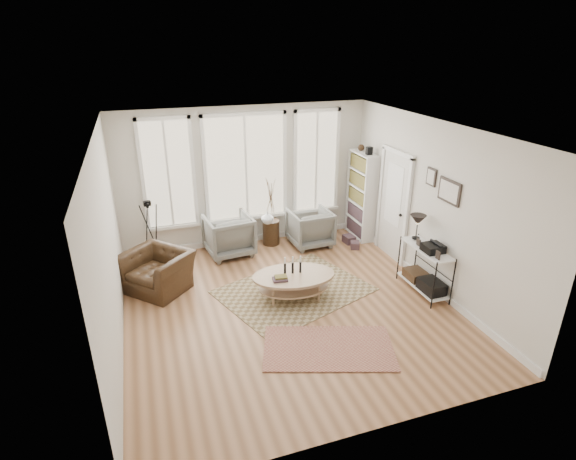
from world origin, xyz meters
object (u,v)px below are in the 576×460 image
object	(u,v)px
low_shelf	(425,265)
armchair_left	(229,235)
bookcase	(362,195)
accent_chair	(157,271)
armchair_right	(310,228)
coffee_table	(293,280)
side_table	(271,212)

from	to	relation	value
low_shelf	armchair_left	bearing A→B (deg)	138.63
bookcase	accent_chair	bearing A→B (deg)	-167.80
armchair_left	accent_chair	world-z (taller)	armchair_left
armchair_left	armchair_right	world-z (taller)	armchair_left
low_shelf	coffee_table	world-z (taller)	low_shelf
coffee_table	low_shelf	bearing A→B (deg)	-13.12
bookcase	coffee_table	xyz separation A→B (m)	(-2.27, -2.00, -0.61)
armchair_left	armchair_right	bearing A→B (deg)	170.15
coffee_table	armchair_left	size ratio (longest dim) A/B	1.63
low_shelf	accent_chair	bearing A→B (deg)	160.30
bookcase	low_shelf	distance (m)	2.56
armchair_left	coffee_table	bearing A→B (deg)	102.32
low_shelf	side_table	world-z (taller)	side_table
accent_chair	armchair_right	bearing A→B (deg)	61.39
low_shelf	side_table	distance (m)	3.37
side_table	accent_chair	bearing A→B (deg)	-154.05
armchair_right	accent_chair	bearing A→B (deg)	13.16
low_shelf	coffee_table	bearing A→B (deg)	166.88
coffee_table	armchair_right	xyz separation A→B (m)	(1.05, 1.92, 0.05)
low_shelf	coffee_table	distance (m)	2.28
low_shelf	armchair_left	size ratio (longest dim) A/B	1.42
armchair_right	side_table	xyz separation A→B (m)	(-0.78, 0.31, 0.33)
armchair_right	side_table	bearing A→B (deg)	-23.62
armchair_right	accent_chair	xyz separation A→B (m)	(-3.20, -0.88, -0.05)
bookcase	armchair_left	size ratio (longest dim) A/B	2.24
bookcase	side_table	xyz separation A→B (m)	(-2.00, 0.22, -0.23)
side_table	accent_chair	world-z (taller)	side_table
accent_chair	low_shelf	bearing A→B (deg)	26.38
coffee_table	armchair_right	bearing A→B (deg)	61.40
bookcase	low_shelf	size ratio (longest dim) A/B	1.58
low_shelf	accent_chair	xyz separation A→B (m)	(-4.37, 1.56, -0.16)
bookcase	armchair_left	distance (m)	3.00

